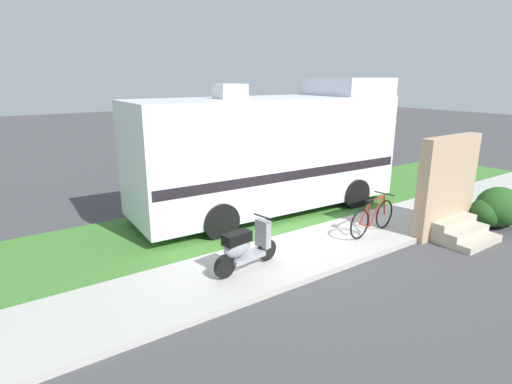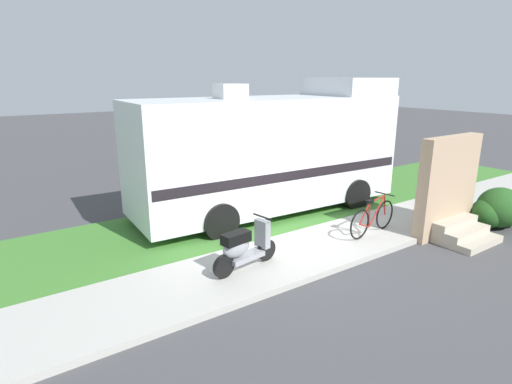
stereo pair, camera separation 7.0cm
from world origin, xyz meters
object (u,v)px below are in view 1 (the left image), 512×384
object	(u,v)px
pickup_truck_far	(268,131)
bottle_green	(415,213)
bicycle	(373,217)
motorhome_rv	(270,151)
pickup_truck_near	(265,145)
scooter	(244,247)

from	to	relation	value
pickup_truck_far	bottle_green	xyz separation A→B (m)	(-3.38, -11.04, -0.75)
bicycle	bottle_green	size ratio (longest dim) A/B	6.28
motorhome_rv	bottle_green	size ratio (longest dim) A/B	27.24
pickup_truck_near	pickup_truck_far	world-z (taller)	pickup_truck_far
pickup_truck_near	bottle_green	size ratio (longest dim) A/B	19.67
pickup_truck_near	bottle_green	distance (m)	7.69
bicycle	bottle_green	bearing A→B (deg)	3.38
scooter	bottle_green	size ratio (longest dim) A/B	5.55
motorhome_rv	bicycle	world-z (taller)	motorhome_rv
motorhome_rv	pickup_truck_far	distance (m)	10.18
scooter	bicycle	size ratio (longest dim) A/B	0.88
bicycle	bottle_green	world-z (taller)	bicycle
bicycle	motorhome_rv	bearing A→B (deg)	104.86
scooter	pickup_truck_near	world-z (taller)	pickup_truck_near
bicycle	bottle_green	distance (m)	1.87
bottle_green	pickup_truck_far	bearing A→B (deg)	73.01
scooter	pickup_truck_near	size ratio (longest dim) A/B	0.28
pickup_truck_far	pickup_truck_near	bearing A→B (deg)	-128.46
motorhome_rv	bicycle	xyz separation A→B (m)	(0.79, -2.98, -1.24)
scooter	bicycle	bearing A→B (deg)	-2.38
scooter	pickup_truck_near	bearing A→B (deg)	51.58
pickup_truck_near	pickup_truck_far	distance (m)	4.36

